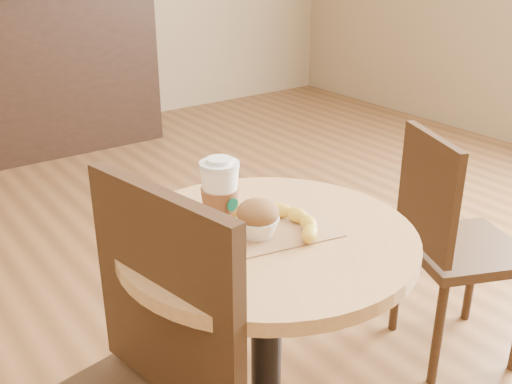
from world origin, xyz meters
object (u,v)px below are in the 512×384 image
cafe_table (266,330)px  chair_right (451,239)px  coffee_cup (220,193)px  muffin (258,218)px  banana (280,220)px

cafe_table → chair_right: (0.82, 0.12, -0.07)m
coffee_cup → muffin: bearing=-87.0°
chair_right → muffin: (-0.85, -0.12, 0.36)m
chair_right → banana: (-0.79, -0.11, 0.34)m
cafe_table → coffee_cup: 0.33m
chair_right → muffin: size_ratio=8.73×
muffin → banana: (0.06, 0.00, -0.02)m
chair_right → coffee_cup: size_ratio=5.48×
muffin → banana: 0.07m
cafe_table → banana: bearing=3.2°
muffin → coffee_cup: bearing=99.2°
coffee_cup → banana: (0.08, -0.11, -0.05)m
chair_right → coffee_cup: coffee_cup is taller
banana → cafe_table: bearing=169.5°
cafe_table → banana: size_ratio=3.28×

